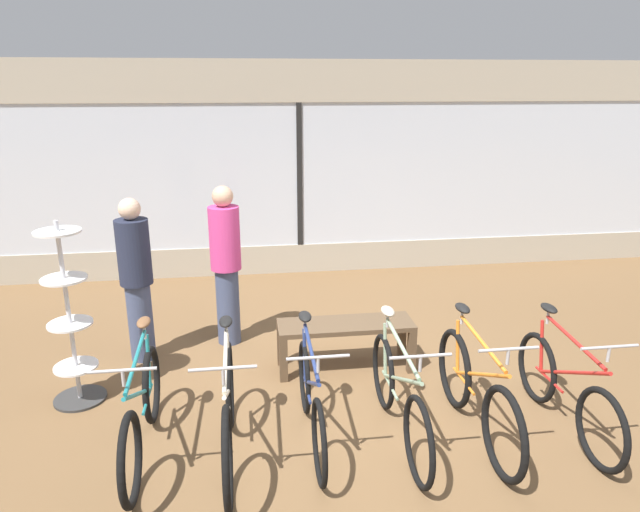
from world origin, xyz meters
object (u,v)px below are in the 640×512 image
Objects in this scene: bicycle_far_right at (565,390)px; customer_by_window at (136,277)px; bicycle_far_left at (142,413)px; bicycle_right at (476,394)px; bicycle_center_left at (311,400)px; bicycle_center_right at (399,397)px; customer_near_rack at (226,262)px; bicycle_left at (228,413)px; accessory_rack at (71,330)px; display_bench at (346,331)px.

customer_by_window reaches higher than bicycle_far_right.
bicycle_far_right is at bearing -2.11° from bicycle_far_left.
bicycle_center_left is at bearing 175.16° from bicycle_right.
customer_by_window is at bearing 133.38° from bicycle_center_left.
bicycle_far_left is 0.98× the size of bicycle_right.
customer_by_window reaches higher than bicycle_center_right.
bicycle_far_left is 2.20m from customer_near_rack.
bicycle_far_left is 0.70m from bicycle_left.
bicycle_left is at bearing -177.02° from bicycle_center_right.
customer_by_window reaches higher than accessory_rack.
bicycle_left is at bearing -179.29° from bicycle_right.
customer_near_rack is at bearing 37.85° from accessory_rack.
bicycle_far_left is 0.98× the size of bicycle_center_right.
bicycle_left is 1.79m from display_bench.
bicycle_center_right is 0.97× the size of customer_near_rack.
bicycle_far_left is 0.95× the size of customer_near_rack.
bicycle_far_left reaches higher than bicycle_center_left.
accessory_rack is 0.99× the size of customer_by_window.
display_bench is at bearing 66.98° from bicycle_center_left.
bicycle_left is at bearing -168.00° from bicycle_center_left.
bicycle_right reaches higher than bicycle_far_left.
bicycle_center_left is 1.17× the size of display_bench.
bicycle_left is 1.00× the size of customer_by_window.
bicycle_right is 3.57m from customer_by_window.
bicycle_center_left is 0.93× the size of bicycle_right.
bicycle_far_left is 1.83m from customer_by_window.
bicycle_center_right reaches higher than bicycle_far_left.
bicycle_center_left is 0.73m from bicycle_center_right.
customer_near_rack is at bearing 17.31° from customer_by_window.
bicycle_center_right is 1.45m from bicycle_far_right.
bicycle_center_left is 0.93× the size of bicycle_center_right.
customer_by_window is at bearing 148.56° from bicycle_right.
bicycle_center_left is 0.98× the size of bicycle_far_right.
bicycle_far_left is 2.22m from display_bench.
accessory_rack is (-2.82, 1.00, 0.33)m from bicycle_center_right.
customer_by_window is (-1.63, 1.72, 0.56)m from bicycle_center_left.
accessory_rack is at bearing 143.09° from bicycle_left.
bicycle_center_left is at bearing 0.04° from bicycle_far_left.
display_bench is (1.18, 1.34, 0.01)m from bicycle_left.
bicycle_right is 1.25× the size of display_bench.
customer_by_window reaches higher than display_bench.
bicycle_right is at bearing -4.84° from bicycle_center_left.
bicycle_center_left is at bearing -46.62° from customer_by_window.
bicycle_center_left is at bearing 174.51° from bicycle_center_right.
bicycle_far_left is at bearing 168.29° from bicycle_left.
bicycle_far_left is 1.04× the size of bicycle_far_right.
bicycle_far_right is (3.53, -0.13, -0.01)m from bicycle_far_left.
bicycle_far_right is (1.45, -0.06, -0.02)m from bicycle_center_right.
bicycle_center_left is at bearing 176.55° from bicycle_far_right.
bicycle_left is 1.01× the size of accessory_rack.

